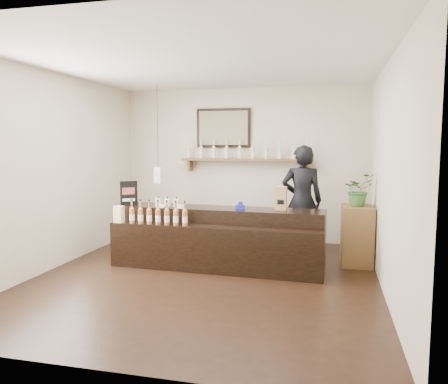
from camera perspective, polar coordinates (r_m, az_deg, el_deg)
name	(u,v)px	position (r m, az deg, el deg)	size (l,w,h in m)	color
ground	(205,278)	(5.95, -2.50, -11.16)	(5.00, 5.00, 0.00)	black
room_shell	(204,150)	(5.68, -2.58, 5.46)	(5.00, 5.00, 5.00)	beige
back_wall_decor	(232,145)	(8.02, 1.11, 6.11)	(2.66, 0.96, 1.69)	brown
counter	(217,239)	(6.39, -0.89, -6.21)	(3.07, 0.92, 1.00)	black
promo_sign	(129,193)	(6.86, -12.32, -0.13)	(0.22, 0.17, 0.37)	black
paper_bag	(281,198)	(6.22, 7.46, -0.83)	(0.16, 0.12, 0.33)	#A5754F
tape_dispenser	(241,206)	(6.26, 2.17, -1.88)	(0.14, 0.07, 0.11)	#1821A9
side_cabinet	(357,235)	(6.79, 16.95, -5.42)	(0.46, 0.62, 0.88)	brown
potted_plant	(358,190)	(6.69, 17.14, 0.29)	(0.43, 0.37, 0.48)	#356327
shopkeeper	(302,194)	(7.06, 10.15, -0.20)	(0.73, 0.48, 2.00)	black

